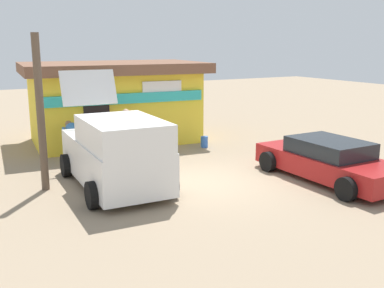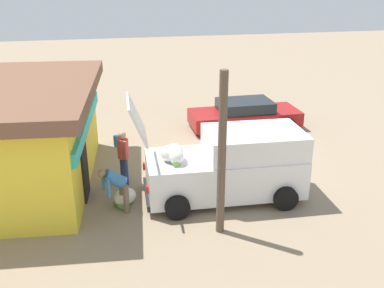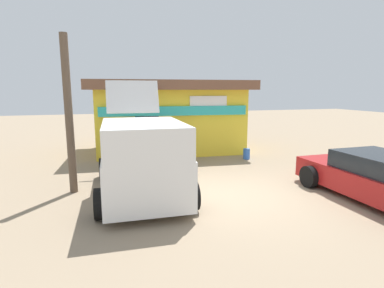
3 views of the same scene
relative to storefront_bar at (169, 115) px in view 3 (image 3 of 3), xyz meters
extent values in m
plane|color=gray|center=(0.53, -6.45, -1.59)|extent=(60.00, 60.00, 0.00)
cube|color=yellow|center=(0.00, 0.01, -0.24)|extent=(6.37, 4.08, 2.70)
cube|color=#2DB7B2|center=(-0.16, -1.82, 0.30)|extent=(5.76, 0.64, 0.36)
cube|color=black|center=(-1.25, -1.69, -0.59)|extent=(0.90, 0.14, 2.00)
cube|color=white|center=(1.17, -1.92, 0.57)|extent=(1.50, 0.19, 0.60)
cube|color=brown|center=(0.00, 0.01, 1.30)|extent=(7.11, 4.82, 0.38)
cube|color=white|center=(-2.02, -5.55, -0.87)|extent=(2.05, 4.43, 1.09)
cube|color=white|center=(-2.06, -6.37, 0.02)|extent=(1.91, 2.77, 0.69)
cube|color=black|center=(-2.11, -7.67, -0.01)|extent=(1.59, 0.15, 0.53)
cube|color=white|center=(-1.92, -3.16, 0.88)|extent=(1.70, 0.54, 1.05)
ellipsoid|color=silver|center=(-2.26, -4.13, -0.11)|extent=(0.50, 0.42, 0.42)
ellipsoid|color=silver|center=(-2.05, -3.97, -0.11)|extent=(0.53, 0.44, 0.44)
ellipsoid|color=silver|center=(-2.05, -4.13, -0.09)|extent=(0.57, 0.47, 0.47)
cylinder|color=#53963E|center=(-1.76, -3.98, -0.25)|extent=(0.26, 0.27, 0.16)
cylinder|color=#71A52F|center=(-1.46, -4.35, -0.27)|extent=(0.29, 0.15, 0.11)
cylinder|color=#67B23C|center=(-2.42, -4.09, -0.25)|extent=(0.22, 0.17, 0.14)
cube|color=black|center=(-1.93, -3.33, -1.33)|extent=(1.78, 0.16, 0.16)
cube|color=red|center=(-2.66, -3.29, -0.81)|extent=(0.14, 0.07, 0.20)
cube|color=red|center=(-1.20, -3.35, -0.81)|extent=(0.14, 0.07, 0.20)
cylinder|color=black|center=(-3.09, -6.98, -1.26)|extent=(0.25, 0.68, 0.67)
cylinder|color=black|center=(-1.08, -7.07, -1.26)|extent=(0.25, 0.68, 0.67)
cylinder|color=black|center=(-2.97, -4.02, -1.26)|extent=(0.25, 0.68, 0.67)
cylinder|color=black|center=(-0.96, -4.11, -1.26)|extent=(0.25, 0.68, 0.67)
cube|color=maroon|center=(3.48, -7.97, -1.14)|extent=(1.77, 4.48, 0.57)
cylinder|color=black|center=(4.41, -6.45, -1.29)|extent=(0.22, 0.61, 0.61)
cylinder|color=black|center=(2.53, -6.46, -1.29)|extent=(0.22, 0.61, 0.61)
cylinder|color=navy|center=(-0.76, -2.84, -1.17)|extent=(0.15, 0.15, 0.85)
cylinder|color=navy|center=(-0.43, -2.76, -1.17)|extent=(0.15, 0.15, 0.85)
cylinder|color=#CC4C3F|center=(-0.60, -2.80, -0.45)|extent=(0.41, 0.41, 0.60)
sphere|color=tan|center=(-0.60, -2.80, -0.03)|extent=(0.23, 0.23, 0.23)
cylinder|color=#CC4C3F|center=(-0.83, -2.86, -0.43)|extent=(0.09, 0.09, 0.57)
cylinder|color=#CC4C3F|center=(-0.36, -2.75, -0.43)|extent=(0.09, 0.09, 0.57)
cylinder|color=#726047|center=(-2.38, -2.74, -1.19)|extent=(0.15, 0.15, 0.82)
cylinder|color=#726047|center=(-2.05, -2.65, -1.19)|extent=(0.15, 0.15, 0.82)
cylinder|color=#3872B2|center=(-2.28, -2.47, -0.61)|extent=(0.51, 0.73, 0.61)
sphere|color=#8C6647|center=(-2.36, -2.16, -0.38)|extent=(0.22, 0.22, 0.22)
cylinder|color=#3872B2|center=(-2.57, -2.31, -0.72)|extent=(0.09, 0.09, 0.55)
cylinder|color=#3872B2|center=(-2.11, -2.18, -0.72)|extent=(0.09, 0.09, 0.55)
ellipsoid|color=silver|center=(-1.91, -2.73, -1.37)|extent=(0.88, 0.87, 0.46)
cylinder|color=#5C9F2E|center=(-1.85, -2.87, -1.52)|extent=(0.24, 0.17, 0.15)
cylinder|color=#4C9D30|center=(-1.92, -2.55, -1.54)|extent=(0.20, 0.31, 0.11)
cylinder|color=#4D9744|center=(-2.18, -2.64, -1.52)|extent=(0.31, 0.30, 0.15)
cylinder|color=#559E39|center=(-1.62, -2.64, -1.52)|extent=(0.24, 0.35, 0.14)
cylinder|color=blue|center=(2.50, -2.72, -1.39)|extent=(0.27, 0.27, 0.41)
cylinder|color=brown|center=(-3.75, -4.96, 0.45)|extent=(0.20, 0.20, 4.08)
camera|label=1|loc=(-6.00, -17.00, 2.24)|focal=42.67mm
camera|label=2|loc=(-12.66, -2.38, 4.47)|focal=40.42mm
camera|label=3|loc=(-3.02, -13.35, 1.09)|focal=28.51mm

